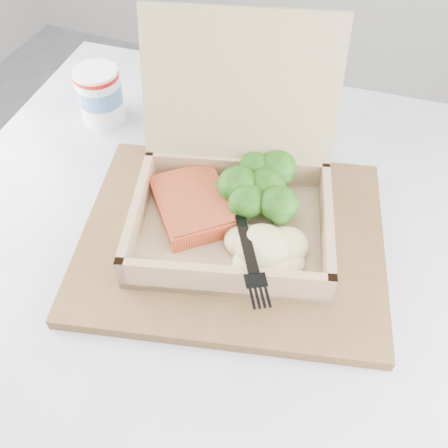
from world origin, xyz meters
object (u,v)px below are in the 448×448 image
at_px(cafe_table, 228,337).
at_px(takeout_container, 234,180).
at_px(serving_tray, 232,238).
at_px(paper_cup, 100,94).

relative_size(cafe_table, takeout_container, 2.97).
distance_m(cafe_table, takeout_container, 0.27).
xyz_separation_m(cafe_table, takeout_container, (-0.02, 0.07, 0.26)).
relative_size(serving_tray, paper_cup, 4.33).
distance_m(cafe_table, serving_tray, 0.20).
height_order(serving_tray, takeout_container, takeout_container).
bearing_deg(takeout_container, cafe_table, -89.05).
bearing_deg(paper_cup, serving_tray, -30.04).
bearing_deg(takeout_container, serving_tray, -87.46).
bearing_deg(cafe_table, takeout_container, 107.14).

